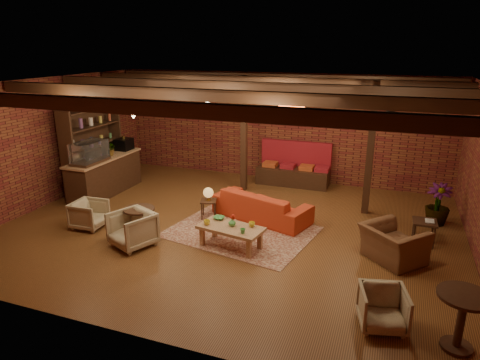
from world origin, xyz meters
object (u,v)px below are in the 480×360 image
(side_table_lamp, at_px, (208,195))
(armchair_right, at_px, (394,238))
(armchair_b, at_px, (132,228))
(plant_tall, at_px, (444,164))
(armchair_far, at_px, (383,307))
(round_table_left, at_px, (140,218))
(side_table_book, at_px, (425,223))
(round_table_right, at_px, (462,313))
(coffee_table, at_px, (230,229))
(armchair_a, at_px, (89,213))
(sofa, at_px, (262,205))

(side_table_lamp, bearing_deg, armchair_right, -9.64)
(armchair_b, distance_m, plant_tall, 6.92)
(armchair_far, height_order, plant_tall, plant_tall)
(round_table_left, relative_size, side_table_book, 1.25)
(armchair_right, distance_m, side_table_book, 1.12)
(side_table_book, relative_size, round_table_right, 0.65)
(coffee_table, relative_size, armchair_b, 1.74)
(side_table_lamp, distance_m, armchair_a, 2.72)
(armchair_far, bearing_deg, armchair_b, 154.65)
(side_table_book, xyz_separation_m, armchair_far, (-0.67, -3.15, -0.15))
(round_table_left, height_order, round_table_right, round_table_right)
(side_table_lamp, height_order, armchair_far, side_table_lamp)
(round_table_left, relative_size, armchair_a, 0.98)
(side_table_lamp, distance_m, round_table_left, 1.78)
(round_table_left, bearing_deg, side_table_lamp, 58.91)
(armchair_a, distance_m, armchair_b, 1.52)
(side_table_lamp, distance_m, armchair_right, 4.24)
(armchair_right, xyz_separation_m, armchair_far, (-0.09, -2.19, -0.13))
(side_table_lamp, height_order, armchair_right, armchair_right)
(side_table_lamp, relative_size, armchair_right, 0.72)
(coffee_table, xyz_separation_m, round_table_left, (-1.96, -0.28, 0.06))
(coffee_table, bearing_deg, armchair_a, -176.73)
(side_table_lamp, distance_m, armchair_far, 5.02)
(armchair_far, bearing_deg, round_table_right, -21.24)
(side_table_book, height_order, plant_tall, plant_tall)
(sofa, relative_size, armchair_right, 2.21)
(sofa, height_order, round_table_right, round_table_right)
(armchair_b, bearing_deg, armchair_far, 12.17)
(sofa, xyz_separation_m, round_table_right, (3.88, -3.43, 0.22))
(round_table_left, relative_size, armchair_right, 0.64)
(sofa, bearing_deg, round_table_right, 155.98)
(sofa, height_order, armchair_right, armchair_right)
(round_table_right, bearing_deg, side_table_book, 95.67)
(side_table_lamp, bearing_deg, sofa, 18.49)
(armchair_a, relative_size, round_table_right, 0.83)
(plant_tall, bearing_deg, armchair_b, -150.28)
(round_table_left, height_order, side_table_book, round_table_left)
(side_table_book, bearing_deg, plant_tall, 75.36)
(coffee_table, relative_size, round_table_right, 1.69)
(armchair_a, bearing_deg, coffee_table, -89.57)
(sofa, xyz_separation_m, armchair_right, (2.98, -1.11, 0.12))
(round_table_left, relative_size, plant_tall, 0.23)
(armchair_right, height_order, side_table_book, armchair_right)
(round_table_right, distance_m, armchair_far, 1.03)
(round_table_left, xyz_separation_m, armchair_right, (5.09, 0.81, 0.00))
(sofa, height_order, side_table_lamp, side_table_lamp)
(armchair_a, xyz_separation_m, armchair_right, (6.48, 0.72, 0.12))
(armchair_b, height_order, armchair_far, armchair_b)
(armchair_right, bearing_deg, side_table_book, -78.94)
(armchair_far, bearing_deg, plant_tall, 63.47)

